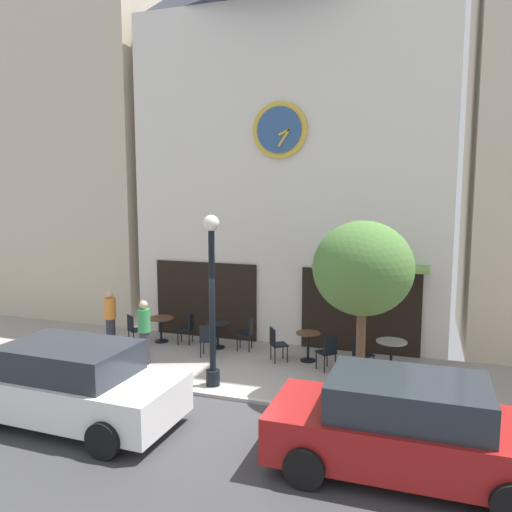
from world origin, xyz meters
The scene contains 20 objects.
ground_plane centered at (0.00, -1.31, -0.02)m, with size 29.52×11.12×0.13m.
clock_building centered at (0.27, 5.33, 6.25)m, with size 9.30×3.47×12.10m.
neighbor_building_left centered at (-7.79, 5.91, 6.46)m, with size 6.12×3.35×12.92m.
street_lamp centered at (-0.28, 0.64, 1.99)m, with size 0.36×0.36×3.92m.
street_tree centered at (2.99, 1.09, 2.80)m, with size 2.13×1.91×3.83m.
cafe_table_center_right centered at (-3.09, 3.25, 0.54)m, with size 0.76×0.76×0.73m.
cafe_table_center centered at (-1.27, 3.25, 0.53)m, with size 0.72×0.72×0.74m.
cafe_table_center_left centered at (1.42, 2.98, 0.52)m, with size 0.64×0.64×0.77m.
cafe_table_near_door centered at (3.52, 3.05, 0.53)m, with size 0.76×0.76×0.72m.
cafe_chair_right_end centered at (-2.25, 3.33, 0.53)m, with size 0.46×0.46×0.90m.
cafe_chair_near_tree centered at (2.05, 2.42, 0.53)m, with size 0.57×0.57×0.90m.
cafe_chair_by_entrance centered at (-1.21, 2.41, 0.53)m, with size 0.47×0.47×0.90m.
cafe_chair_outer centered at (2.84, 2.51, 0.53)m, with size 0.56×0.56×0.90m.
cafe_chair_corner centered at (-0.40, 3.32, 0.53)m, with size 0.44×0.44×0.90m.
cafe_chair_under_awning centered at (-3.65, 2.67, 0.53)m, with size 0.56×0.56×0.90m.
cafe_chair_facing_street centered at (0.63, 2.66, 0.53)m, with size 0.56×0.56×0.90m.
pedestrian_green centered at (-2.53, 1.41, 0.86)m, with size 0.45×0.45×1.67m.
pedestrian_orange centered at (-4.15, 2.28, 0.86)m, with size 0.45×0.45×1.67m.
parked_car_white centered at (-2.12, -1.93, 0.76)m, with size 4.35×2.11×1.55m.
parked_car_red centered at (4.06, -1.73, 0.76)m, with size 4.30×2.03×1.55m.
Camera 1 is at (4.20, -9.53, 4.42)m, focal length 35.18 mm.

